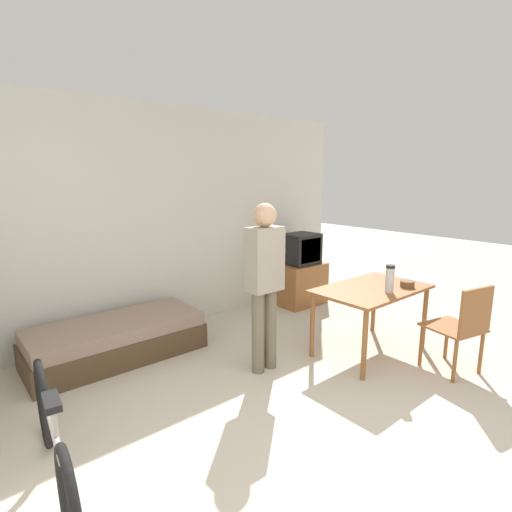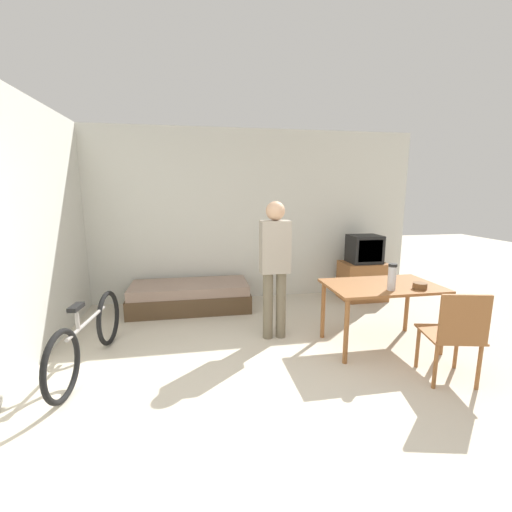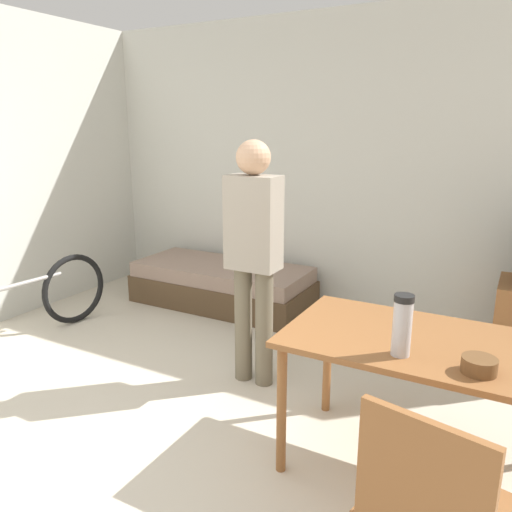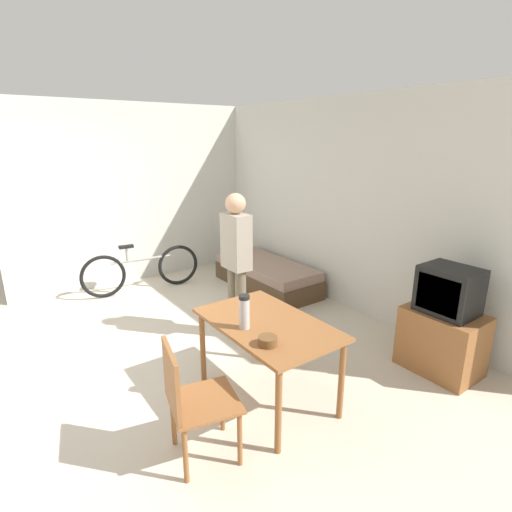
% 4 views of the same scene
% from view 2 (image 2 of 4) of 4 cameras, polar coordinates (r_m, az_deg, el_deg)
% --- Properties ---
extents(ground_plane, '(20.00, 20.00, 0.00)m').
position_cam_2_polar(ground_plane, '(2.92, 7.52, -26.14)').
color(ground_plane, beige).
extents(wall_back, '(5.73, 0.06, 2.70)m').
position_cam_2_polar(wall_back, '(5.54, -2.44, 6.68)').
color(wall_back, silver).
rests_on(wall_back, ground_plane).
extents(wall_left, '(0.06, 4.23, 2.70)m').
position_cam_2_polar(wall_left, '(4.19, -33.35, 3.54)').
color(wall_left, silver).
rests_on(wall_left, ground_plane).
extents(daybed, '(1.75, 0.76, 0.40)m').
position_cam_2_polar(daybed, '(5.23, -10.94, -6.64)').
color(daybed, '#4C3823').
rests_on(daybed, ground_plane).
extents(tv, '(0.70, 0.51, 1.05)m').
position_cam_2_polar(tv, '(5.82, 17.41, -2.48)').
color(tv, brown).
rests_on(tv, ground_plane).
extents(dining_table, '(1.23, 0.76, 0.72)m').
position_cam_2_polar(dining_table, '(4.09, 20.19, -5.66)').
color(dining_table, brown).
rests_on(dining_table, ground_plane).
extents(wooden_chair, '(0.55, 0.55, 0.89)m').
position_cam_2_polar(wooden_chair, '(3.62, 30.29, -10.88)').
color(wooden_chair, brown).
rests_on(wooden_chair, ground_plane).
extents(bicycle, '(0.24, 1.72, 0.72)m').
position_cam_2_polar(bicycle, '(3.86, -26.13, -12.04)').
color(bicycle, black).
rests_on(bicycle, ground_plane).
extents(person_standing, '(0.34, 0.22, 1.64)m').
position_cam_2_polar(person_standing, '(3.99, 3.16, -0.76)').
color(person_standing, '#6B604C').
rests_on(person_standing, ground_plane).
extents(thermos_flask, '(0.09, 0.09, 0.28)m').
position_cam_2_polar(thermos_flask, '(3.84, 21.74, -3.09)').
color(thermos_flask, '#B7B7BC').
rests_on(thermos_flask, dining_table).
extents(mate_bowl, '(0.14, 0.14, 0.07)m').
position_cam_2_polar(mate_bowl, '(4.04, 25.65, -4.51)').
color(mate_bowl, brown).
rests_on(mate_bowl, dining_table).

